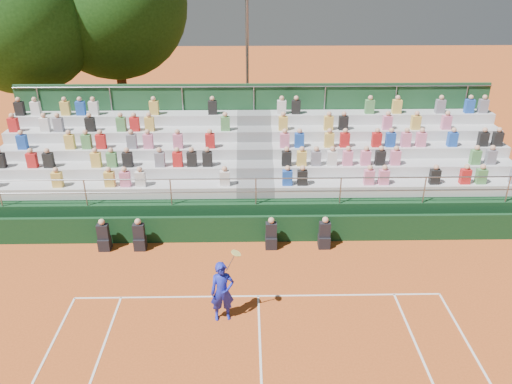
{
  "coord_description": "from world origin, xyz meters",
  "views": [
    {
      "loc": [
        -0.3,
        -12.16,
        9.3
      ],
      "look_at": [
        0.0,
        3.5,
        1.8
      ],
      "focal_mm": 35.0,
      "sensor_mm": 36.0,
      "label": 1
    }
  ],
  "objects_px": {
    "tree_east": "(113,4)",
    "floodlight_mast": "(247,58)",
    "tennis_player": "(222,292)",
    "tree_west": "(19,17)"
  },
  "relations": [
    {
      "from": "tennis_player",
      "to": "floodlight_mast",
      "type": "xyz_separation_m",
      "value": [
        0.76,
        14.47,
        3.64
      ]
    },
    {
      "from": "floodlight_mast",
      "to": "tennis_player",
      "type": "bearing_deg",
      "value": -93.0
    },
    {
      "from": "tennis_player",
      "to": "tree_west",
      "type": "relative_size",
      "value": 0.22
    },
    {
      "from": "tennis_player",
      "to": "floodlight_mast",
      "type": "relative_size",
      "value": 0.29
    },
    {
      "from": "tree_east",
      "to": "floodlight_mast",
      "type": "relative_size",
      "value": 1.39
    },
    {
      "from": "tennis_player",
      "to": "tree_west",
      "type": "xyz_separation_m",
      "value": [
        -9.76,
        13.17,
        5.77
      ]
    },
    {
      "from": "tennis_player",
      "to": "tree_east",
      "type": "distance_m",
      "value": 17.47
    },
    {
      "from": "tree_west",
      "to": "tree_east",
      "type": "relative_size",
      "value": 0.95
    },
    {
      "from": "tree_west",
      "to": "floodlight_mast",
      "type": "bearing_deg",
      "value": 7.06
    },
    {
      "from": "floodlight_mast",
      "to": "tree_east",
      "type": "bearing_deg",
      "value": 173.28
    }
  ]
}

